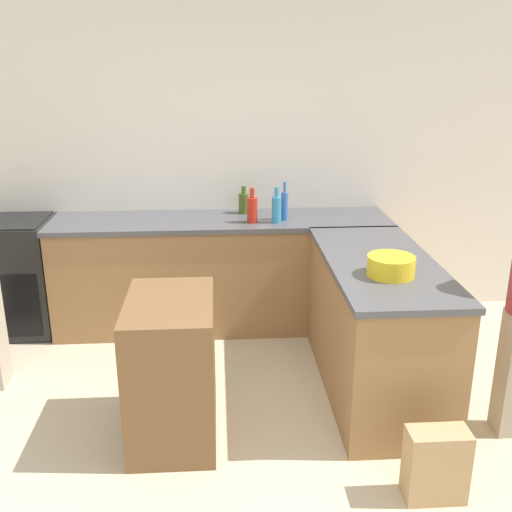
{
  "coord_description": "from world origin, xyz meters",
  "views": [
    {
      "loc": [
        -0.02,
        -2.56,
        2.18
      ],
      "look_at": [
        0.21,
        1.0,
        0.97
      ],
      "focal_mm": 42.0,
      "sensor_mm": 36.0,
      "label": 1
    }
  ],
  "objects_px": {
    "dish_soap_bottle": "(277,209)",
    "olive_oil_bottle": "(244,202)",
    "hot_sauce_bottle": "(252,209)",
    "mixing_bowl": "(391,266)",
    "paper_bag": "(436,465)",
    "island_table": "(172,369)",
    "range_oven": "(13,276)",
    "water_bottle_blue": "(285,205)"
  },
  "relations": [
    {
      "from": "dish_soap_bottle",
      "to": "olive_oil_bottle",
      "type": "bearing_deg",
      "value": 127.94
    },
    {
      "from": "hot_sauce_bottle",
      "to": "olive_oil_bottle",
      "type": "bearing_deg",
      "value": 100.02
    },
    {
      "from": "mixing_bowl",
      "to": "dish_soap_bottle",
      "type": "bearing_deg",
      "value": 114.77
    },
    {
      "from": "hot_sauce_bottle",
      "to": "paper_bag",
      "type": "height_order",
      "value": "hot_sauce_bottle"
    },
    {
      "from": "dish_soap_bottle",
      "to": "paper_bag",
      "type": "distance_m",
      "value": 2.29
    },
    {
      "from": "island_table",
      "to": "paper_bag",
      "type": "distance_m",
      "value": 1.53
    },
    {
      "from": "island_table",
      "to": "dish_soap_bottle",
      "type": "relative_size",
      "value": 3.06
    },
    {
      "from": "olive_oil_bottle",
      "to": "hot_sauce_bottle",
      "type": "bearing_deg",
      "value": -79.98
    },
    {
      "from": "island_table",
      "to": "dish_soap_bottle",
      "type": "height_order",
      "value": "dish_soap_bottle"
    },
    {
      "from": "island_table",
      "to": "dish_soap_bottle",
      "type": "bearing_deg",
      "value": 61.79
    },
    {
      "from": "mixing_bowl",
      "to": "hot_sauce_bottle",
      "type": "distance_m",
      "value": 1.45
    },
    {
      "from": "paper_bag",
      "to": "mixing_bowl",
      "type": "bearing_deg",
      "value": 94.25
    },
    {
      "from": "range_oven",
      "to": "water_bottle_blue",
      "type": "height_order",
      "value": "water_bottle_blue"
    },
    {
      "from": "range_oven",
      "to": "mixing_bowl",
      "type": "relative_size",
      "value": 3.31
    },
    {
      "from": "dish_soap_bottle",
      "to": "island_table",
      "type": "bearing_deg",
      "value": -118.21
    },
    {
      "from": "island_table",
      "to": "range_oven",
      "type": "bearing_deg",
      "value": 131.98
    },
    {
      "from": "paper_bag",
      "to": "island_table",
      "type": "bearing_deg",
      "value": 154.6
    },
    {
      "from": "dish_soap_bottle",
      "to": "range_oven",
      "type": "bearing_deg",
      "value": 175.71
    },
    {
      "from": "dish_soap_bottle",
      "to": "paper_bag",
      "type": "relative_size",
      "value": 0.71
    },
    {
      "from": "mixing_bowl",
      "to": "water_bottle_blue",
      "type": "distance_m",
      "value": 1.39
    },
    {
      "from": "olive_oil_bottle",
      "to": "dish_soap_bottle",
      "type": "xyz_separation_m",
      "value": [
        0.24,
        -0.31,
        0.02
      ]
    },
    {
      "from": "hot_sauce_bottle",
      "to": "paper_bag",
      "type": "bearing_deg",
      "value": -68.37
    },
    {
      "from": "water_bottle_blue",
      "to": "olive_oil_bottle",
      "type": "bearing_deg",
      "value": 143.78
    },
    {
      "from": "range_oven",
      "to": "hot_sauce_bottle",
      "type": "bearing_deg",
      "value": -4.26
    },
    {
      "from": "range_oven",
      "to": "olive_oil_bottle",
      "type": "relative_size",
      "value": 4.11
    },
    {
      "from": "mixing_bowl",
      "to": "paper_bag",
      "type": "bearing_deg",
      "value": -85.75
    },
    {
      "from": "paper_bag",
      "to": "water_bottle_blue",
      "type": "bearing_deg",
      "value": 104.63
    },
    {
      "from": "hot_sauce_bottle",
      "to": "olive_oil_bottle",
      "type": "xyz_separation_m",
      "value": [
        -0.05,
        0.29,
        -0.02
      ]
    },
    {
      "from": "water_bottle_blue",
      "to": "paper_bag",
      "type": "relative_size",
      "value": 0.77
    },
    {
      "from": "island_table",
      "to": "olive_oil_bottle",
      "type": "height_order",
      "value": "olive_oil_bottle"
    },
    {
      "from": "range_oven",
      "to": "paper_bag",
      "type": "relative_size",
      "value": 2.36
    },
    {
      "from": "water_bottle_blue",
      "to": "island_table",
      "type": "bearing_deg",
      "value": -119.09
    },
    {
      "from": "hot_sauce_bottle",
      "to": "paper_bag",
      "type": "xyz_separation_m",
      "value": [
        0.81,
        -2.05,
        -0.84
      ]
    },
    {
      "from": "island_table",
      "to": "hot_sauce_bottle",
      "type": "relative_size",
      "value": 3.15
    },
    {
      "from": "olive_oil_bottle",
      "to": "paper_bag",
      "type": "height_order",
      "value": "olive_oil_bottle"
    },
    {
      "from": "hot_sauce_bottle",
      "to": "olive_oil_bottle",
      "type": "height_order",
      "value": "hot_sauce_bottle"
    },
    {
      "from": "olive_oil_bottle",
      "to": "dish_soap_bottle",
      "type": "bearing_deg",
      "value": -52.06
    },
    {
      "from": "mixing_bowl",
      "to": "hot_sauce_bottle",
      "type": "bearing_deg",
      "value": 121.32
    },
    {
      "from": "range_oven",
      "to": "dish_soap_bottle",
      "type": "bearing_deg",
      "value": -4.29
    },
    {
      "from": "water_bottle_blue",
      "to": "range_oven",
      "type": "bearing_deg",
      "value": 177.91
    },
    {
      "from": "hot_sauce_bottle",
      "to": "water_bottle_blue",
      "type": "xyz_separation_m",
      "value": [
        0.26,
        0.06,
        0.01
      ]
    },
    {
      "from": "mixing_bowl",
      "to": "olive_oil_bottle",
      "type": "bearing_deg",
      "value": 117.73
    }
  ]
}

